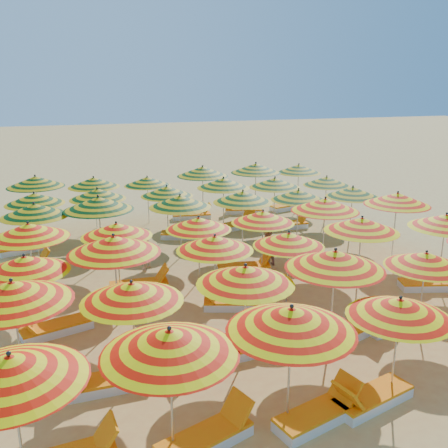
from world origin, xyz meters
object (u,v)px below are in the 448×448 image
Objects in this scene: umbrella_7 at (132,292)px; umbrella_26 at (180,201)px; umbrella_15 at (289,239)px; lounger_19 at (288,225)px; umbrella_6 at (12,292)px; umbrella_37 at (94,182)px; umbrella_33 at (223,183)px; umbrella_28 at (298,195)px; lounger_21 at (242,210)px; umbrella_0 at (11,369)px; lounger_5 at (108,382)px; umbrella_34 at (275,183)px; lounger_1 at (207,437)px; umbrella_27 at (243,197)px; umbrella_39 at (203,171)px; lounger_10 at (233,303)px; umbrella_32 at (167,191)px; umbrella_20 at (199,224)px; lounger_11 at (430,284)px; beachgoer_b at (267,247)px; umbrella_13 at (114,245)px; umbrella_24 at (34,210)px; umbrella_8 at (246,275)px; lounger_13 at (141,285)px; beachgoer_a at (145,249)px; umbrella_3 at (400,308)px; lounger_16 at (25,248)px; lounger_17 at (184,234)px; umbrella_12 at (25,264)px; umbrella_23 at (397,199)px; umbrella_17 at (446,221)px; umbrella_35 at (327,181)px; umbrella_30 at (34,199)px; umbrella_10 at (426,260)px; umbrella_38 at (147,181)px; lounger_2 at (319,414)px; umbrella_9 at (335,260)px; umbrella_19 at (116,230)px; umbrella_18 at (29,231)px; umbrella_36 at (35,182)px; umbrella_1 at (170,342)px; lounger_20 at (193,215)px; umbrella_22 at (325,205)px; lounger_15 at (24,267)px; umbrella_31 at (97,194)px; lounger_12 at (13,300)px; umbrella_2 at (291,320)px; umbrella_21 at (263,217)px; lounger_22 at (287,206)px; lounger_14 at (245,268)px; lounger_6 at (218,354)px.

umbrella_7 is 0.89× the size of umbrella_26.
umbrella_15 is 1.20× the size of lounger_19.
umbrella_37 is at bearing 79.03° from umbrella_6.
umbrella_28 is at bearing -49.78° from umbrella_33.
umbrella_37 is 1.37× the size of lounger_21.
umbrella_0 is 1.39× the size of lounger_5.
umbrella_34 is 13.38m from lounger_1.
umbrella_39 is at bearing 92.33° from umbrella_27.
lounger_5 and lounger_10 have the same top height.
umbrella_32 is 1.24× the size of lounger_1.
lounger_21 is at bearing 60.91° from umbrella_7.
lounger_11 is (6.44, -2.72, -1.71)m from umbrella_20.
beachgoer_b is at bearing -116.14° from umbrella_34.
umbrella_13 is 1.07× the size of umbrella_24.
umbrella_27 is at bearing 70.69° from umbrella_8.
beachgoer_a is at bearing 77.66° from lounger_13.
umbrella_32 reaches higher than lounger_1.
umbrella_3 is 4.60m from umbrella_15.
lounger_16 is 5.92m from lounger_17.
umbrella_23 is (11.87, 2.33, 0.19)m from umbrella_12.
umbrella_35 is (-0.01, 7.18, -0.14)m from umbrella_17.
umbrella_27 is 7.47m from umbrella_30.
umbrella_27 reaches higher than umbrella_10.
umbrella_30 reaches higher than umbrella_7.
umbrella_38 is at bearing 73.31° from umbrella_0.
umbrella_9 is at bearing 41.30° from lounger_2.
umbrella_34 is at bearing 33.89° from umbrella_19.
umbrella_30 is (-0.05, 4.53, -0.10)m from umbrella_18.
umbrella_20 is 2.40m from beachgoer_a.
umbrella_36 reaches higher than lounger_5.
umbrella_15 is 0.76× the size of umbrella_33.
umbrella_20 is 8.56m from umbrella_36.
lounger_20 is (3.93, 14.24, -1.93)m from umbrella_1.
lounger_1 is (-6.09, -7.22, -1.94)m from umbrella_22.
lounger_15 is (-5.23, -2.16, -1.75)m from umbrella_32.
umbrella_33 is 1.11× the size of umbrella_38.
umbrella_31 reaches higher than lounger_12.
umbrella_2 is 1.19× the size of umbrella_21.
umbrella_22 is at bearing 179.19° from umbrella_23.
beachgoer_a reaches higher than beachgoer_b.
umbrella_26 is 1.50× the size of lounger_19.
umbrella_26 is 1.43× the size of lounger_22.
beachgoer_a is at bearing 68.26° from lounger_1.
umbrella_23 is 5.23m from umbrella_34.
umbrella_2 is 14.38m from umbrella_39.
umbrella_9 reaches higher than lounger_20.
umbrella_9 is at bearing -137.18° from umbrella_23.
lounger_14 is at bearing 166.40° from lounger_12.
umbrella_17 is 8.23m from lounger_6.
umbrella_0 is at bearing -104.09° from lounger_16.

